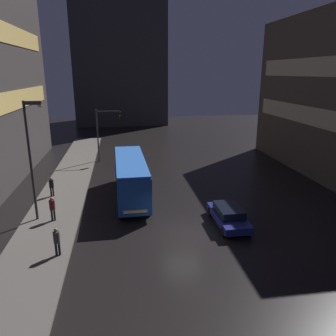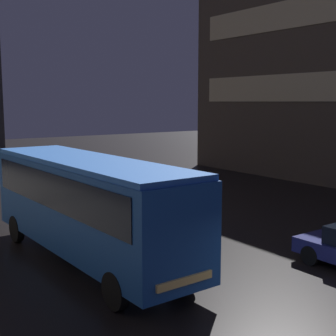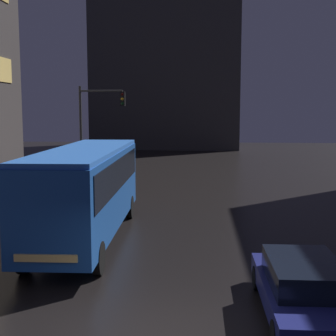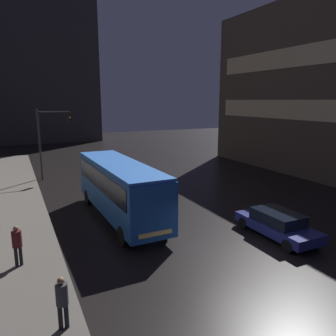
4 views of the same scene
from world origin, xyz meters
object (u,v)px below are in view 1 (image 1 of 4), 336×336
object	(u,v)px
pedestrian_mid	(57,239)
pedestrian_far	(52,207)
street_lamp_sidewalk	(32,144)
car_taxi	(229,215)
traffic_light_main	(106,127)
bus_near	(131,174)
pedestrian_near	(51,185)

from	to	relation	value
pedestrian_mid	pedestrian_far	size ratio (longest dim) A/B	0.97
street_lamp_sidewalk	car_taxi	bearing A→B (deg)	-10.96
traffic_light_main	street_lamp_sidewalk	xyz separation A→B (m)	(-4.26, -15.99, 1.42)
bus_near	traffic_light_main	bearing A→B (deg)	-80.29
bus_near	pedestrian_near	bearing A→B (deg)	-10.28
car_taxi	street_lamp_sidewalk	bearing A→B (deg)	-10.99
car_taxi	street_lamp_sidewalk	xyz separation A→B (m)	(-13.24, 2.56, 4.93)
pedestrian_mid	street_lamp_sidewalk	world-z (taller)	street_lamp_sidewalk
pedestrian_mid	traffic_light_main	xyz separation A→B (m)	(2.14, 21.26, 3.06)
pedestrian_mid	pedestrian_far	world-z (taller)	pedestrian_far
bus_near	traffic_light_main	distance (m)	12.88
car_taxi	street_lamp_sidewalk	size ratio (longest dim) A/B	0.55
bus_near	car_taxi	world-z (taller)	bus_near
bus_near	traffic_light_main	size ratio (longest dim) A/B	1.62
pedestrian_far	traffic_light_main	bearing A→B (deg)	139.54
car_taxi	traffic_light_main	xyz separation A→B (m)	(-8.99, 18.55, 3.51)
pedestrian_mid	traffic_light_main	bearing A→B (deg)	144.32
bus_near	car_taxi	distance (m)	9.06
pedestrian_near	pedestrian_mid	bearing A→B (deg)	158.61
pedestrian_far	traffic_light_main	xyz separation A→B (m)	(3.28, 16.41, 3.01)
pedestrian_near	pedestrian_far	world-z (taller)	pedestrian_far
pedestrian_near	traffic_light_main	distance (m)	12.57
pedestrian_far	street_lamp_sidewalk	distance (m)	4.55
pedestrian_near	pedestrian_mid	distance (m)	10.08
pedestrian_mid	street_lamp_sidewalk	bearing A→B (deg)	171.93
pedestrian_far	bus_near	bearing A→B (deg)	95.51
car_taxi	street_lamp_sidewalk	distance (m)	14.36
bus_near	pedestrian_far	bearing A→B (deg)	33.43
bus_near	traffic_light_main	xyz separation A→B (m)	(-2.41, 12.47, 2.11)
bus_near	car_taxi	xyz separation A→B (m)	(6.57, -6.08, -1.40)
bus_near	street_lamp_sidewalk	world-z (taller)	street_lamp_sidewalk
car_taxi	street_lamp_sidewalk	world-z (taller)	street_lamp_sidewalk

